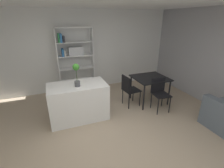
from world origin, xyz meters
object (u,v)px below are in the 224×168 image
object	(u,v)px
kitchen_island	(78,101)
dining_table	(150,80)
potted_plant_on_island	(76,73)
dining_chair_near	(160,91)
open_bookshelf	(74,57)
dining_chair_island_side	(129,88)

from	to	relation	value
kitchen_island	dining_table	size ratio (longest dim) A/B	1.46
potted_plant_on_island	dining_chair_near	bearing A→B (deg)	-6.76
potted_plant_on_island	dining_table	size ratio (longest dim) A/B	0.56
open_bookshelf	dining_chair_near	world-z (taller)	open_bookshelf
potted_plant_on_island	open_bookshelf	distance (m)	1.72
dining_table	dining_chair_island_side	size ratio (longest dim) A/B	1.05
dining_chair_near	dining_chair_island_side	xyz separation A→B (m)	(-0.70, 0.47, 0.01)
open_bookshelf	dining_table	xyz separation A→B (m)	(1.92, -1.48, -0.53)
open_bookshelf	dining_table	bearing A→B (deg)	-37.64
kitchen_island	dining_chair_island_side	bearing A→B (deg)	4.10
dining_table	open_bookshelf	bearing A→B (deg)	142.36
kitchen_island	open_bookshelf	world-z (taller)	open_bookshelf
open_bookshelf	dining_table	size ratio (longest dim) A/B	2.23
kitchen_island	dining_chair_island_side	world-z (taller)	dining_chair_island_side
potted_plant_on_island	dining_chair_island_side	world-z (taller)	potted_plant_on_island
kitchen_island	potted_plant_on_island	distance (m)	0.77
potted_plant_on_island	open_bookshelf	bearing A→B (deg)	82.82
potted_plant_on_island	dining_chair_island_side	xyz separation A→B (m)	(1.45, 0.21, -0.67)
kitchen_island	open_bookshelf	size ratio (longest dim) A/B	0.65
kitchen_island	potted_plant_on_island	size ratio (longest dim) A/B	2.58
kitchen_island	dining_chair_near	xyz separation A→B (m)	(2.14, -0.36, 0.09)
dining_table	dining_chair_island_side	bearing A→B (deg)	-179.26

